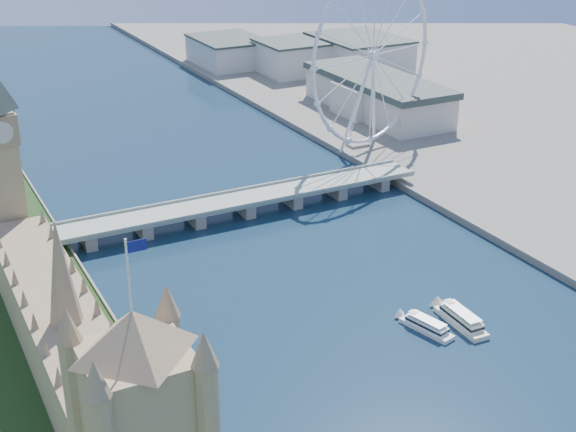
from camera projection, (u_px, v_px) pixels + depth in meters
parliament_range at (71, 357)px, 289.86m from camera, size 24.00×200.00×70.00m
big_ben at (1, 146)px, 358.52m from camera, size 20.02×20.02×110.00m
westminster_bridge at (244, 202)px, 454.58m from camera, size 220.00×22.00×9.50m
london_eye at (373, 56)px, 525.97m from camera, size 113.60×39.12×124.30m
county_hall at (376, 116)px, 637.15m from camera, size 54.00×144.00×35.00m
city_skyline at (158, 79)px, 678.59m from camera, size 505.00×280.00×32.00m
tour_boat_near at (426, 331)px, 341.04m from camera, size 13.91×28.98×6.19m
tour_boat_far at (461, 325)px, 345.47m from camera, size 9.78×32.94×7.23m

